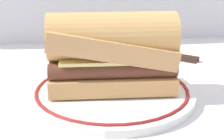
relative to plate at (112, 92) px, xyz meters
name	(u,v)px	position (x,y,z in m)	size (l,w,h in m)	color
ground_plane	(105,94)	(-0.01, 0.01, -0.01)	(1.50, 1.50, 0.00)	silver
plate	(112,92)	(0.00, 0.00, 0.00)	(0.27, 0.27, 0.01)	white
sausage_sandwich	(112,51)	(0.00, 0.00, 0.07)	(0.20, 0.10, 0.12)	tan
butter_knife	(200,61)	(0.20, 0.14, 0.00)	(0.12, 0.10, 0.01)	silver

